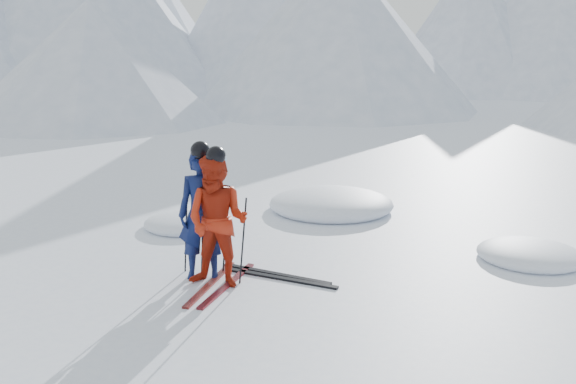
# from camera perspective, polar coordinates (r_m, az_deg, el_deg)

# --- Properties ---
(ground) EXTENTS (160.00, 160.00, 0.00)m
(ground) POSITION_cam_1_polar(r_m,az_deg,el_deg) (8.44, 9.94, -8.49)
(ground) COLOR white
(ground) RESTS_ON ground
(skier_blue) EXTENTS (0.74, 0.56, 1.80)m
(skier_blue) POSITION_cam_1_polar(r_m,az_deg,el_deg) (8.37, -8.03, -2.12)
(skier_blue) COLOR #0B1543
(skier_blue) RESTS_ON ground
(skier_red) EXTENTS (0.92, 0.75, 1.78)m
(skier_red) POSITION_cam_1_polar(r_m,az_deg,el_deg) (8.06, -6.61, -2.74)
(skier_red) COLOR #AC220D
(skier_red) RESTS_ON ground
(pole_blue_left) EXTENTS (0.12, 0.08, 1.20)m
(pole_blue_left) POSITION_cam_1_polar(r_m,az_deg,el_deg) (8.69, -9.52, -3.68)
(pole_blue_left) COLOR black
(pole_blue_left) RESTS_ON ground
(pole_blue_right) EXTENTS (0.12, 0.07, 1.20)m
(pole_blue_right) POSITION_cam_1_polar(r_m,az_deg,el_deg) (8.61, -5.85, -3.72)
(pole_blue_right) COLOR black
(pole_blue_right) RESTS_ON ground
(pole_red_left) EXTENTS (0.12, 0.09, 1.18)m
(pole_red_left) POSITION_cam_1_polar(r_m,az_deg,el_deg) (8.46, -7.99, -4.13)
(pole_red_left) COLOR black
(pole_red_left) RESTS_ON ground
(pole_red_right) EXTENTS (0.12, 0.08, 1.18)m
(pole_red_right) POSITION_cam_1_polar(r_m,az_deg,el_deg) (8.20, -4.24, -4.59)
(pole_red_right) COLOR black
(pole_red_right) RESTS_ON ground
(ski_worn_left) EXTENTS (0.18, 1.70, 0.03)m
(ski_worn_left) POSITION_cam_1_polar(r_m,az_deg,el_deg) (8.37, -7.25, -8.48)
(ski_worn_left) COLOR black
(ski_worn_left) RESTS_ON ground
(ski_worn_right) EXTENTS (0.30, 1.70, 0.03)m
(ski_worn_right) POSITION_cam_1_polar(r_m,az_deg,el_deg) (8.30, -5.66, -8.62)
(ski_worn_right) COLOR black
(ski_worn_right) RESTS_ON ground
(ski_loose_a) EXTENTS (1.65, 0.57, 0.03)m
(ski_loose_a) POSITION_cam_1_polar(r_m,az_deg,el_deg) (8.65, -1.18, -7.67)
(ski_loose_a) COLOR black
(ski_loose_a) RESTS_ON ground
(ski_loose_b) EXTENTS (1.67, 0.52, 0.03)m
(ski_loose_b) POSITION_cam_1_polar(r_m,az_deg,el_deg) (8.49, -0.73, -8.06)
(ski_loose_b) COLOR black
(ski_loose_b) RESTS_ON ground
(snow_lumps) EXTENTS (8.45, 6.67, 0.55)m
(snow_lumps) POSITION_cam_1_polar(r_m,az_deg,el_deg) (11.23, 6.06, -3.01)
(snow_lumps) COLOR white
(snow_lumps) RESTS_ON ground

